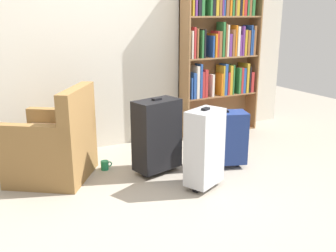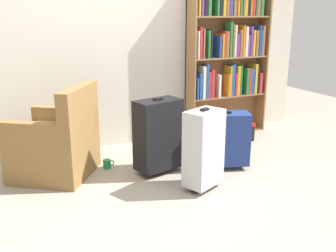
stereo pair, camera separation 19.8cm
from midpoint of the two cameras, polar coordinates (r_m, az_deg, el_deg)
name	(u,v)px [view 2 (the right image)]	position (r m, az deg, el deg)	size (l,w,h in m)	color
ground_plane	(165,202)	(3.35, 1.26, -11.20)	(9.51, 9.51, 0.00)	#9E9384
back_wall	(104,37)	(4.54, -8.21, 13.02)	(5.43, 0.10, 2.60)	beige
bookshelf	(229,48)	(5.08, 10.16, 11.27)	(1.11, 0.25, 2.01)	olive
armchair	(57,145)	(3.89, -14.75, -2.72)	(0.98, 0.98, 0.90)	olive
mug	(107,164)	(4.04, -7.65, -5.62)	(0.12, 0.08, 0.10)	#1E7F4C
storage_box	(237,131)	(4.95, 11.39, -0.76)	(0.38, 0.23, 0.23)	black
suitcase_navy_blue	(226,139)	(3.99, 9.96, -1.88)	(0.52, 0.38, 0.61)	navy
suitcase_black	(158,135)	(3.80, 0.02, -1.30)	(0.50, 0.35, 0.77)	black
suitcase_silver	(204,148)	(3.46, 6.95, -3.31)	(0.41, 0.35, 0.76)	#B7BABF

